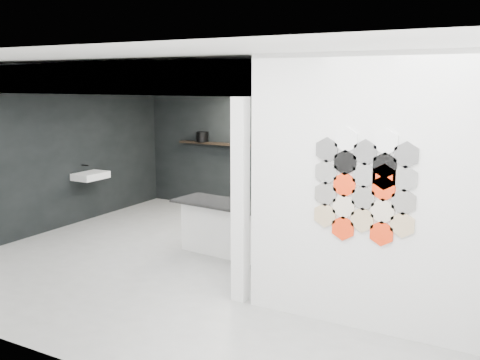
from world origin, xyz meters
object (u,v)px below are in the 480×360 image
kitchen_island (226,227)px  utensil_cup (205,139)px  glass_bowl (311,146)px  kettle (280,142)px  bottle_dark (237,140)px  partition_panel (363,195)px  glass_vase (311,145)px  wall_basin (91,176)px  stockpot (202,137)px

kitchen_island → utensil_cup: bearing=133.8°
glass_bowl → utensil_cup: 2.26m
kettle → bottle_dark: kettle is taller
partition_panel → glass_vase: partition_panel is taller
kettle → utensil_cup: size_ratio=1.98×
kitchen_island → bottle_dark: bottle_dark is taller
partition_panel → glass_vase: size_ratio=22.19×
wall_basin → bottle_dark: bearing=47.9°
glass_bowl → bottle_dark: (-1.53, 0.00, 0.03)m
wall_basin → glass_vase: 4.01m
utensil_cup → wall_basin: bearing=-118.7°
kitchen_island → kettle: kettle is taller
kitchen_island → glass_vase: glass_vase is taller
bottle_dark → glass_bowl: bearing=0.0°
kitchen_island → partition_panel: bearing=-24.2°
glass_bowl → bottle_dark: size_ratio=0.82×
glass_vase → utensil_cup: size_ratio=1.24×
wall_basin → glass_bowl: 4.00m
kettle → bottle_dark: size_ratio=1.23×
kitchen_island → utensil_cup: 3.26m
partition_panel → stockpot: partition_panel is taller
wall_basin → glass_bowl: bearing=31.3°
partition_panel → bottle_dark: size_ratio=17.07×
kitchen_island → wall_basin: bearing=178.5°
glass_vase → bottle_dark: bearing=180.0°
glass_vase → utensil_cup: bearing=180.0°
partition_panel → utensil_cup: bearing=138.3°
kettle → glass_bowl: bearing=-17.8°
wall_basin → bottle_dark: (1.86, 2.07, 0.55)m
utensil_cup → glass_vase: bearing=0.0°
partition_panel → glass_vase: 4.39m
partition_panel → glass_bowl: (-2.08, 3.87, -0.03)m
kettle → glass_bowl: 0.61m
utensil_cup → kettle: bearing=0.0°
bottle_dark → kitchen_island: bearing=-64.4°
glass_bowl → stockpot: bearing=180.0°
kettle → utensil_cup: kettle is taller
stockpot → kettle: 1.73m
glass_bowl → glass_vase: glass_vase is taller
kitchen_island → glass_vase: size_ratio=12.32×
glass_vase → bottle_dark: 1.53m
bottle_dark → wall_basin: bearing=-132.1°
wall_basin → stockpot: (1.06, 2.07, 0.57)m
wall_basin → kitchen_island: 3.10m
bottle_dark → kettle: bearing=0.0°
kettle → bottle_dark: (-0.92, 0.00, -0.00)m
stockpot → utensil_cup: size_ratio=2.41×
glass_vase → wall_basin: bearing=-148.7°
kettle → bottle_dark: 0.92m
stockpot → utensil_cup: (0.07, 0.00, -0.05)m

